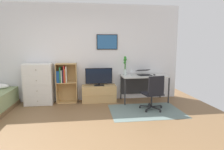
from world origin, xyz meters
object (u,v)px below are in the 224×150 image
Objects in this scene: bookshelf at (65,80)px; bamboo_vase at (125,65)px; laptop at (144,73)px; computer_mouse at (154,75)px; television at (99,77)px; wine_glass at (132,71)px; office_chair at (154,92)px; dresser at (39,84)px; desk at (143,79)px; tv_stand at (99,93)px.

bamboo_vase is (1.67, 0.02, 0.39)m from bookshelf.
laptop is 0.29m from computer_mouse.
bookshelf is at bearing 175.43° from television.
laptop is 2.32× the size of wine_glass.
computer_mouse is 0.66m from wine_glass.
bookshelf is 1.84m from wine_glass.
bookshelf is 2.59× the size of laptop.
office_chair is (1.25, -0.90, -0.25)m from television.
office_chair is (2.85, -0.91, -0.09)m from dresser.
desk is at bearing -2.45° from bookshelf.
laptop is at bearing -0.78° from dresser.
computer_mouse is (2.46, -0.21, 0.13)m from bookshelf.
tv_stand is 0.74× the size of desk.
bamboo_vase is at bearing 0.74° from bookshelf.
television is at bearing 170.36° from wine_glass.
office_chair is 8.27× the size of computer_mouse.
desk is 0.89m from office_chair.
tv_stand is 1.11m from wine_glass.
office_chair is 1.64× the size of bamboo_vase.
bookshelf is at bearing 171.32° from laptop.
dresser reaches higher than tv_stand.
office_chair is at bearing -63.24° from bamboo_vase.
laptop is (0.02, 0.87, 0.34)m from office_chair.
desk is at bearing -1.90° from tv_stand.
tv_stand is at bearing -174.44° from bamboo_vase.
computer_mouse is 0.86m from bamboo_vase.
computer_mouse is at bearing 1.03° from wine_glass.
tv_stand is 1.57m from office_chair.
laptop is at bearing -1.44° from television.
dresser is 3.15m from computer_mouse.
bookshelf is 0.86× the size of desk.
wine_glass is (-0.65, -0.01, 0.12)m from computer_mouse.
bamboo_vase reaches higher than dresser.
dresser is 1.61m from television.
television is 1.26m from desk.
computer_mouse is at bearing -27.94° from laptop.
bookshelf is at bearing 172.92° from wine_glass.
television is 1.54m from computer_mouse.
office_chair is 0.87m from computer_mouse.
dresser is 1.48× the size of television.
television is at bearing -172.77° from bamboo_vase.
television is (0.92, -0.07, 0.08)m from bookshelf.
computer_mouse is 0.20× the size of bamboo_vase.
office_chair is at bearing -110.52° from computer_mouse.
desk is 1.47× the size of office_chair.
bookshelf is 1.72m from bamboo_vase.
television reaches higher than office_chair.
laptop is 0.40m from wine_glass.
office_chair is at bearing -64.27° from wine_glass.
television reaches higher than desk.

